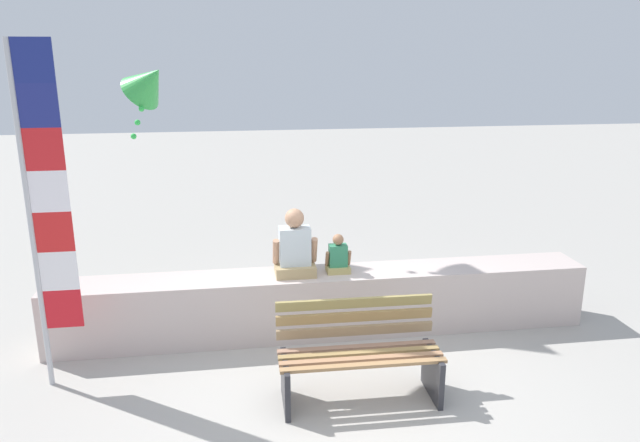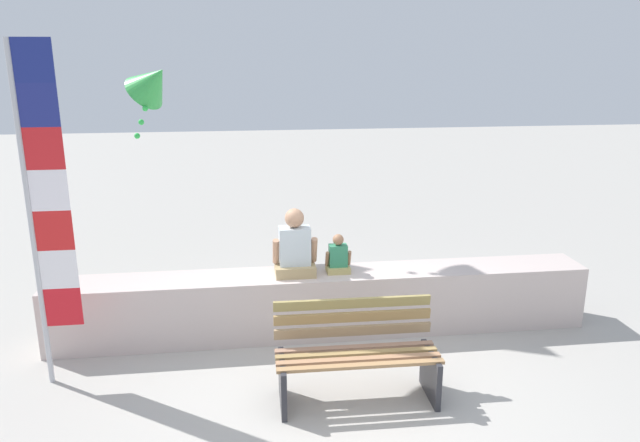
{
  "view_description": "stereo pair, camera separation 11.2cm",
  "coord_description": "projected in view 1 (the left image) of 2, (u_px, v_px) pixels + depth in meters",
  "views": [
    {
      "loc": [
        -0.97,
        -4.82,
        3.08
      ],
      "look_at": [
        -0.04,
        1.38,
        1.32
      ],
      "focal_mm": 33.69,
      "sensor_mm": 36.0,
      "label": 1
    },
    {
      "loc": [
        -0.86,
        -4.84,
        3.08
      ],
      "look_at": [
        -0.04,
        1.38,
        1.32
      ],
      "focal_mm": 33.69,
      "sensor_mm": 36.0,
      "label": 2
    }
  ],
  "objects": [
    {
      "name": "seawall_ledge",
      "position": [
        323.0,
        302.0,
        6.78
      ],
      "size": [
        6.0,
        0.57,
        0.72
      ],
      "primitive_type": "cube",
      "color": "beige",
      "rests_on": "ground"
    },
    {
      "name": "ground_plane",
      "position": [
        346.0,
        397.0,
        5.57
      ],
      "size": [
        40.0,
        40.0,
        0.0
      ],
      "primitive_type": "plane",
      "color": "#ABA69E"
    },
    {
      "name": "kite_green",
      "position": [
        149.0,
        82.0,
        8.43
      ],
      "size": [
        0.98,
        0.94,
        1.15
      ],
      "color": "green"
    },
    {
      "name": "person_child",
      "position": [
        338.0,
        257.0,
        6.66
      ],
      "size": [
        0.29,
        0.21,
        0.44
      ],
      "color": "tan",
      "rests_on": "seawall_ledge"
    },
    {
      "name": "park_bench",
      "position": [
        359.0,
        356.0,
        5.48
      ],
      "size": [
        1.49,
        0.63,
        0.88
      ],
      "color": "#A47B50",
      "rests_on": "ground"
    },
    {
      "name": "flag_banner",
      "position": [
        42.0,
        204.0,
        5.32
      ],
      "size": [
        0.38,
        0.05,
        3.21
      ],
      "color": "#B7B7BC",
      "rests_on": "ground"
    },
    {
      "name": "person_adult",
      "position": [
        295.0,
        249.0,
        6.56
      ],
      "size": [
        0.49,
        0.36,
        0.75
      ],
      "color": "tan",
      "rests_on": "seawall_ledge"
    }
  ]
}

